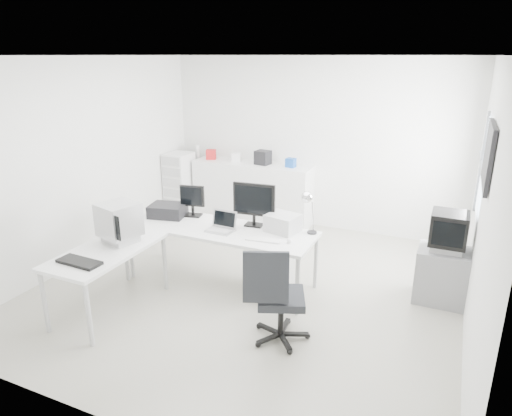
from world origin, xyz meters
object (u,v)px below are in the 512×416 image
at_px(lcd_monitor_small, 192,201).
at_px(office_chair, 281,293).
at_px(laptop, 220,222).
at_px(crt_monitor, 119,224).
at_px(inkjet_printer, 168,210).
at_px(main_desk, 221,255).
at_px(lcd_monitor_large, 254,204).
at_px(crt_tv, 448,232).
at_px(drawer_pedestal, 273,269).
at_px(laser_printer, 283,223).
at_px(sideboard, 252,193).
at_px(filing_cabinet, 180,185).
at_px(side_desk, 110,279).
at_px(tv_cabinet, 442,275).

relative_size(lcd_monitor_small, office_chair, 0.40).
relative_size(laptop, crt_monitor, 0.89).
distance_m(inkjet_printer, lcd_monitor_small, 0.36).
xyz_separation_m(main_desk, lcd_monitor_large, (0.35, 0.25, 0.66)).
bearing_deg(crt_tv, main_desk, -165.74).
bearing_deg(drawer_pedestal, crt_monitor, -149.86).
distance_m(laptop, crt_monitor, 1.17).
bearing_deg(laser_printer, sideboard, 135.71).
bearing_deg(filing_cabinet, side_desk, -71.25).
height_order(side_desk, sideboard, sideboard).
height_order(main_desk, side_desk, same).
xyz_separation_m(lcd_monitor_small, office_chair, (1.70, -1.10, -0.43)).
xyz_separation_m(laser_printer, filing_cabinet, (-2.64, 1.74, -0.27)).
bearing_deg(crt_monitor, side_desk, -74.60).
height_order(tv_cabinet, sideboard, sideboard).
distance_m(office_chair, filing_cabinet, 4.14).
bearing_deg(main_desk, laser_printer, 16.35).
relative_size(lcd_monitor_small, lcd_monitor_large, 0.73).
bearing_deg(lcd_monitor_large, sideboard, 110.07).
xyz_separation_m(main_desk, sideboard, (-0.60, 2.26, 0.15)).
height_order(laser_printer, crt_tv, crt_tv).
relative_size(side_desk, sideboard, 0.67).
bearing_deg(filing_cabinet, crt_monitor, -69.71).
bearing_deg(main_desk, filing_cabinet, 133.92).
bearing_deg(crt_monitor, inkjet_printer, 105.40).
relative_size(drawer_pedestal, tv_cabinet, 0.92).
bearing_deg(tv_cabinet, side_desk, -153.00).
distance_m(laptop, filing_cabinet, 2.85).
distance_m(laser_printer, tv_cabinet, 1.98).
bearing_deg(filing_cabinet, tv_cabinet, -16.10).
relative_size(inkjet_printer, crt_monitor, 1.09).
height_order(laptop, office_chair, office_chair).
bearing_deg(sideboard, laser_printer, -56.60).
bearing_deg(drawer_pedestal, lcd_monitor_large, 150.26).
bearing_deg(crt_monitor, laptop, 55.21).
relative_size(sideboard, filing_cabinet, 1.80).
bearing_deg(tv_cabinet, laptop, -163.40).
relative_size(office_chair, sideboard, 0.50).
distance_m(main_desk, laser_printer, 0.92).
relative_size(side_desk, filing_cabinet, 1.20).
relative_size(laptop, laser_printer, 1.01).
bearing_deg(lcd_monitor_small, filing_cabinet, 115.86).
bearing_deg(lcd_monitor_small, inkjet_printer, -165.61).
xyz_separation_m(main_desk, drawer_pedestal, (0.70, 0.05, -0.08)).
bearing_deg(tv_cabinet, sideboard, 153.52).
distance_m(crt_tv, sideboard, 3.60).
height_order(drawer_pedestal, inkjet_printer, inkjet_printer).
bearing_deg(lcd_monitor_large, laser_printer, -9.41).
bearing_deg(sideboard, crt_monitor, -94.68).
bearing_deg(filing_cabinet, office_chair, -42.79).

